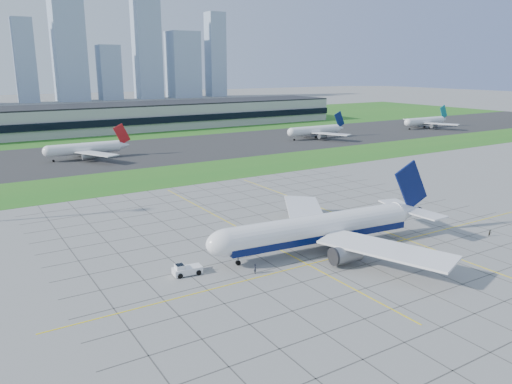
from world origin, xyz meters
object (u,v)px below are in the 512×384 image
at_px(airliner, 321,228).
at_px(crew_far, 490,233).
at_px(distant_jet_1, 86,148).
at_px(distant_jet_2, 316,130).
at_px(pushback_tug, 186,270).
at_px(crew_near, 255,269).
at_px(distant_jet_3, 426,121).

bearing_deg(airliner, crew_far, -14.16).
xyz_separation_m(distant_jet_1, distant_jet_2, (120.58, -3.17, 0.00)).
bearing_deg(crew_far, distant_jet_2, 83.89).
bearing_deg(pushback_tug, airliner, -0.26).
distance_m(crew_near, distant_jet_1, 140.31).
bearing_deg(distant_jet_3, crew_far, -136.41).
relative_size(pushback_tug, crew_far, 5.16).
height_order(airliner, distant_jet_3, airliner).
bearing_deg(crew_near, distant_jet_3, -45.15).
relative_size(crew_near, distant_jet_3, 0.05).
distance_m(crew_far, distant_jet_2, 162.03).
bearing_deg(crew_far, crew_near, -172.26).
bearing_deg(crew_near, distant_jet_2, -30.12).
relative_size(crew_far, distant_jet_1, 0.04).
bearing_deg(pushback_tug, distant_jet_2, 49.70).
bearing_deg(airliner, pushback_tug, 179.74).
xyz_separation_m(crew_far, distant_jet_1, (-53.87, 150.78, 3.71)).
relative_size(crew_near, distant_jet_1, 0.05).
bearing_deg(distant_jet_2, crew_far, -114.32).
distance_m(crew_near, crew_far, 58.07).
bearing_deg(distant_jet_3, distant_jet_2, -179.91).
xyz_separation_m(crew_far, distant_jet_3, (155.22, 147.75, 3.71)).
bearing_deg(distant_jet_1, distant_jet_3, -0.83).
xyz_separation_m(crew_near, distant_jet_2, (123.82, 137.07, 3.50)).
relative_size(crew_far, distant_jet_3, 0.04).
xyz_separation_m(airliner, crew_far, (38.66, -13.95, -3.99)).
height_order(airliner, distant_jet_1, airliner).
xyz_separation_m(airliner, distant_jet_2, (105.38, 133.67, -0.28)).
bearing_deg(distant_jet_2, pushback_tug, -135.97).
relative_size(airliner, crew_near, 28.48).
bearing_deg(distant_jet_3, distant_jet_1, 179.17).
distance_m(pushback_tug, distant_jet_3, 259.02).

